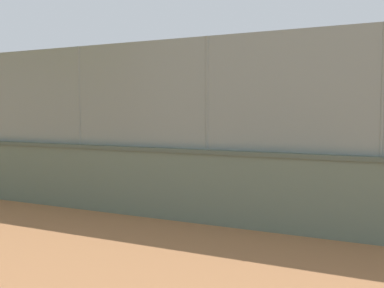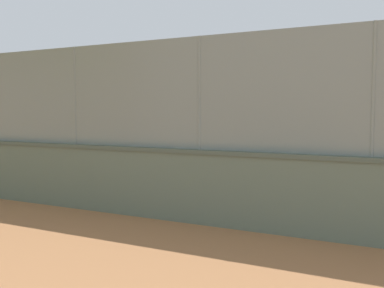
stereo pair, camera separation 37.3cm
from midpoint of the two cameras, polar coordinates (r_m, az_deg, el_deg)
The scene contains 9 objects.
ground_plane at distance 22.84m, azimuth 8.92°, elevation -1.36°, with size 260.00×260.00×0.00m, color #A36B42.
perimeter_wall at distance 10.56m, azimuth -13.49°, elevation -3.87°, with size 25.68×1.45×1.45m.
fence_panel_on_wall at distance 10.47m, azimuth -13.66°, elevation 6.00°, with size 25.22×1.07×2.19m.
player_at_service_line at distance 14.64m, azimuth -4.33°, elevation -0.96°, with size 1.23×0.71×1.50m.
player_baseline_waiting at distance 14.81m, azimuth 18.93°, elevation -1.16°, with size 0.95×0.92×1.49m.
player_crossing_court at distance 24.12m, azimuth 4.61°, elevation 1.21°, with size 1.21×0.75×1.60m.
sports_ball at distance 12.37m, azimuth -3.90°, elevation 1.40°, with size 0.16×0.16×0.16m, color #3399D8.
spare_ball_by_wall at distance 14.56m, azimuth -18.63°, elevation -4.36°, with size 0.16×0.16×0.16m, color #3399D8.
courtside_bench at distance 11.25m, azimuth -4.30°, elevation -4.66°, with size 1.61×0.44×0.87m.
Camera 2 is at (-8.26, 21.16, 2.19)m, focal length 41.88 mm.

